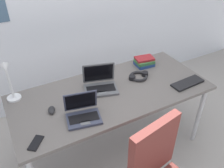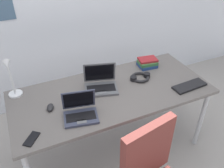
% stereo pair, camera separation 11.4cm
% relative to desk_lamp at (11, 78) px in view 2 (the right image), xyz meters
% --- Properties ---
extents(ground_plane, '(12.00, 12.00, 0.00)m').
position_rel_desk_lamp_xyz_m(ground_plane, '(0.80, -0.28, -0.94)').
color(ground_plane, gray).
extents(desk, '(1.80, 0.80, 0.74)m').
position_rel_desk_lamp_xyz_m(desk, '(0.80, -0.28, -0.25)').
color(desk, '#595451').
rests_on(desk, ground_plane).
extents(desk_lamp, '(0.12, 0.18, 0.40)m').
position_rel_desk_lamp_xyz_m(desk_lamp, '(0.00, 0.00, 0.00)').
color(desk_lamp, silver).
rests_on(desk_lamp, desk).
extents(laptop_back_left, '(0.35, 0.31, 0.22)m').
position_rel_desk_lamp_xyz_m(laptop_back_left, '(0.73, -0.18, -0.15)').
color(laptop_back_left, '#515459').
rests_on(laptop_back_left, desk).
extents(laptop_mid_desk, '(0.30, 0.27, 0.20)m').
position_rel_desk_lamp_xyz_m(laptop_mid_desk, '(0.44, -0.47, -0.16)').
color(laptop_mid_desk, '#33384C').
rests_on(laptop_mid_desk, desk).
extents(external_keyboard, '(0.34, 0.14, 0.02)m').
position_rel_desk_lamp_xyz_m(external_keyboard, '(1.49, -0.51, -0.19)').
color(external_keyboard, black).
rests_on(external_keyboard, desk).
extents(computer_mouse, '(0.08, 0.11, 0.03)m').
position_rel_desk_lamp_xyz_m(computer_mouse, '(0.24, -0.29, -0.18)').
color(computer_mouse, black).
rests_on(computer_mouse, desk).
extents(cell_phone, '(0.14, 0.15, 0.01)m').
position_rel_desk_lamp_xyz_m(cell_phone, '(0.04, -0.56, -0.19)').
color(cell_phone, black).
rests_on(cell_phone, desk).
extents(headphones, '(0.21, 0.18, 0.04)m').
position_rel_desk_lamp_xyz_m(headphones, '(1.14, -0.20, -0.18)').
color(headphones, black).
rests_on(headphones, desk).
extents(book_stack, '(0.21, 0.17, 0.09)m').
position_rel_desk_lamp_xyz_m(book_stack, '(1.32, -0.03, -0.16)').
color(book_stack, navy).
rests_on(book_stack, desk).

